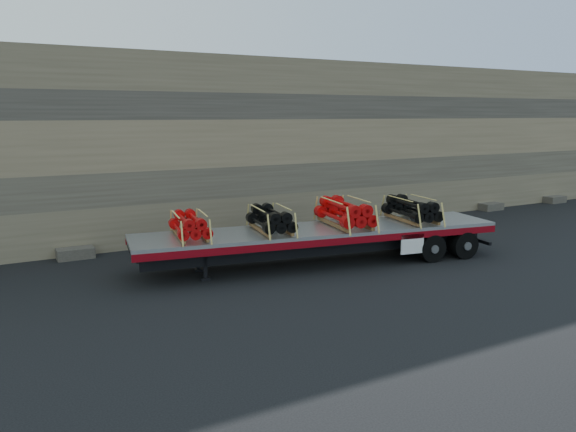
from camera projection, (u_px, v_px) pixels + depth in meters
name	position (u px, v px, depth m)	size (l,w,h in m)	color
ground	(350.00, 260.00, 18.74)	(120.00, 120.00, 0.00)	black
rock_wall	(263.00, 145.00, 23.71)	(44.00, 3.00, 7.00)	#7A6B54
trailer	(320.00, 246.00, 18.17)	(11.95, 2.30, 1.20)	#B9BCC1
bundle_front	(190.00, 226.00, 16.61)	(0.98, 1.96, 0.69)	red
bundle_midfront	(271.00, 220.00, 17.44)	(1.04, 2.07, 0.73)	black
bundle_midrear	(345.00, 213.00, 18.28)	(1.19, 2.38, 0.84)	red
bundle_rear	(411.00, 210.00, 19.13)	(1.10, 2.19, 0.78)	black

